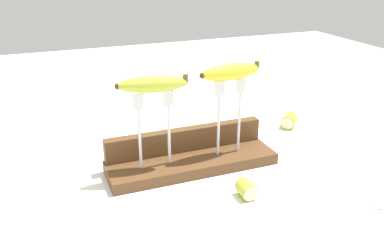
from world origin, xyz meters
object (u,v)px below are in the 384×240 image
(fork_stand_right, at_px, (229,110))
(banana_raised_left, at_px, (153,84))
(banana_chunk_far, at_px, (247,189))
(banana_raised_right, at_px, (231,72))
(fork_stand_left, at_px, (154,123))
(banana_chunk_near, at_px, (289,121))

(fork_stand_right, height_order, banana_raised_left, banana_raised_left)
(banana_raised_left, xyz_separation_m, banana_chunk_far, (0.16, -0.16, -0.21))
(banana_raised_right, xyz_separation_m, banana_chunk_far, (-0.03, -0.16, -0.22))
(fork_stand_left, bearing_deg, banana_chunk_near, 16.63)
(banana_chunk_near, bearing_deg, fork_stand_left, -163.37)
(fork_stand_right, relative_size, banana_chunk_near, 2.90)
(banana_chunk_near, bearing_deg, fork_stand_right, -153.21)
(banana_raised_right, relative_size, banana_chunk_near, 2.48)
(fork_stand_left, xyz_separation_m, fork_stand_right, (0.19, 0.00, 0.00))
(banana_raised_right, height_order, banana_chunk_near, banana_raised_right)
(banana_raised_right, xyz_separation_m, banana_chunk_near, (0.28, 0.14, -0.22))
(fork_stand_left, bearing_deg, banana_chunk_far, -45.86)
(banana_raised_right, distance_m, banana_chunk_near, 0.38)
(banana_chunk_far, bearing_deg, banana_chunk_near, 44.26)
(banana_raised_left, bearing_deg, banana_chunk_near, 16.62)
(banana_chunk_far, bearing_deg, fork_stand_left, 134.14)
(fork_stand_left, distance_m, banana_chunk_far, 0.26)
(fork_stand_right, bearing_deg, banana_raised_left, 180.00)
(banana_raised_left, bearing_deg, fork_stand_left, -8.44)
(banana_chunk_near, xyz_separation_m, banana_chunk_far, (-0.31, -0.30, -0.00))
(banana_raised_left, height_order, banana_chunk_far, banana_raised_left)
(banana_raised_right, distance_m, banana_chunk_far, 0.28)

